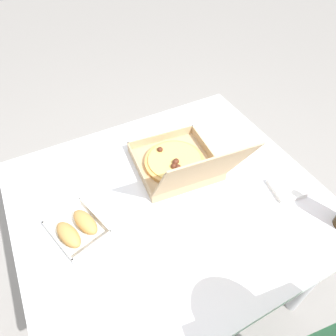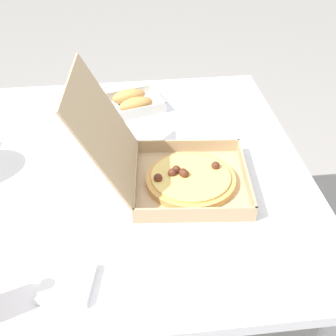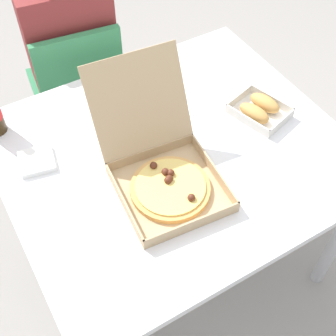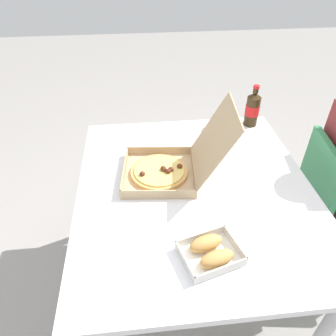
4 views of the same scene
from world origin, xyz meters
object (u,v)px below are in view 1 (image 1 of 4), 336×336
(pizza_box_open, at_px, (179,164))
(bread_side_box, at_px, (77,229))
(napkin_pile, at_px, (286,188))
(paper_menu, at_px, (180,244))

(pizza_box_open, distance_m, bread_side_box, 0.45)
(bread_side_box, xyz_separation_m, napkin_pile, (-0.76, 0.19, -0.02))
(paper_menu, relative_size, napkin_pile, 1.91)
(pizza_box_open, relative_size, paper_menu, 2.29)
(bread_side_box, bearing_deg, pizza_box_open, -168.79)
(bread_side_box, distance_m, paper_menu, 0.35)
(pizza_box_open, bearing_deg, paper_menu, 61.86)
(paper_menu, distance_m, napkin_pile, 0.47)
(paper_menu, xyz_separation_m, napkin_pile, (-0.47, -0.01, 0.01))
(pizza_box_open, relative_size, bread_side_box, 2.15)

